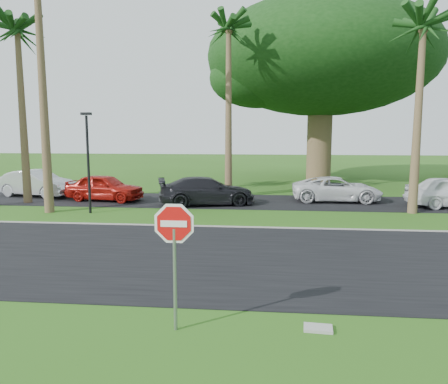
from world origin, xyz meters
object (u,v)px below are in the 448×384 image
object	(u,v)px
car_dark	(207,191)
car_minivan	(337,189)
stop_sign_near	(174,240)
car_red	(105,188)
car_silver	(36,184)

from	to	relation	value
car_dark	car_minivan	size ratio (longest dim) A/B	1.04
car_dark	car_minivan	xyz separation A→B (m)	(6.87, 1.79, -0.05)
stop_sign_near	car_dark	xyz separation A→B (m)	(-1.38, 14.24, -1.06)
car_red	car_minivan	bearing A→B (deg)	-77.08
stop_sign_near	car_minivan	size ratio (longest dim) A/B	0.55
car_silver	car_minivan	size ratio (longest dim) A/B	0.97
stop_sign_near	car_silver	world-z (taller)	stop_sign_near
stop_sign_near	car_dark	bearing A→B (deg)	95.55
car_silver	car_red	world-z (taller)	car_silver
car_red	car_minivan	size ratio (longest dim) A/B	0.89
car_minivan	car_silver	bearing A→B (deg)	90.05
car_silver	car_red	size ratio (longest dim) A/B	1.09
stop_sign_near	car_minivan	distance (m)	16.97
car_silver	car_dark	distance (m)	10.42
stop_sign_near	car_minivan	world-z (taller)	stop_sign_near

